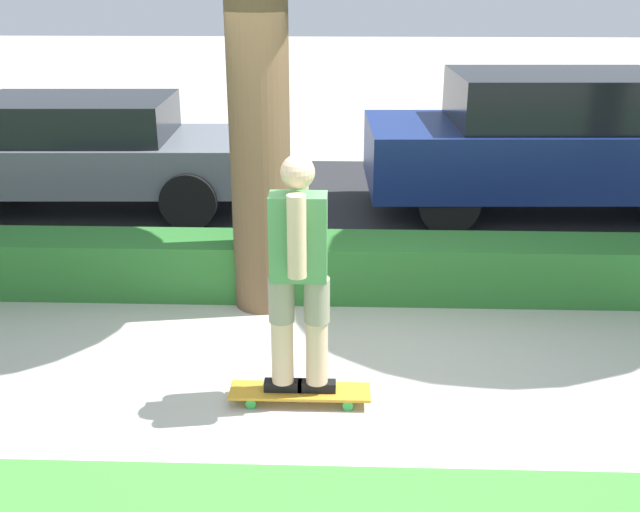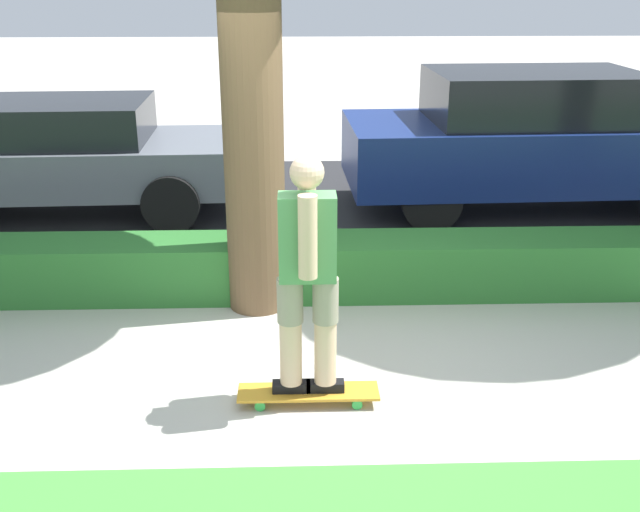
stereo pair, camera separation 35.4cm
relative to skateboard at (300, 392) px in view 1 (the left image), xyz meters
The scene contains 7 objects.
ground_plane 0.33m from the skateboard, 56.65° to the left, with size 60.00×60.00×0.00m, color #BCB7AD.
street_asphalt 4.48m from the skateboard, 87.70° to the left, with size 16.80×5.00×0.01m.
hedge_row 1.89m from the skateboard, 84.53° to the left, with size 16.80×0.60×0.53m.
skateboard is the anchor object (origin of this frame).
skater_person 0.90m from the skateboard, 33.69° to the left, with size 0.49×0.42×1.65m.
parked_car_front 5.36m from the skateboard, 122.92° to the left, with size 4.46×1.86×1.36m.
parked_car_middle 5.39m from the skateboard, 57.15° to the left, with size 4.79×2.00×1.68m.
Camera 1 is at (0.11, -4.75, 2.80)m, focal length 42.00 mm.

